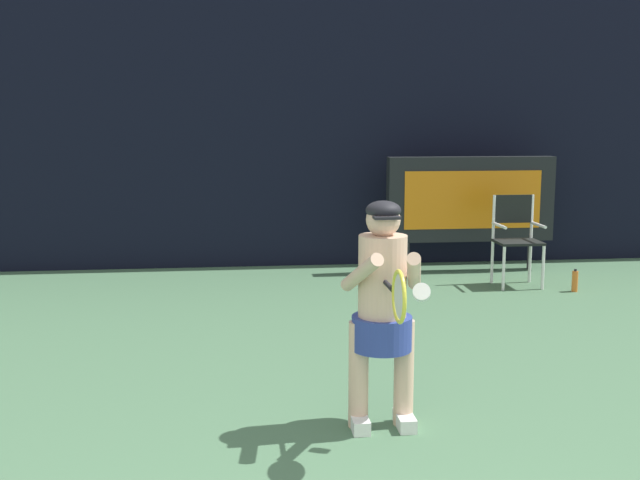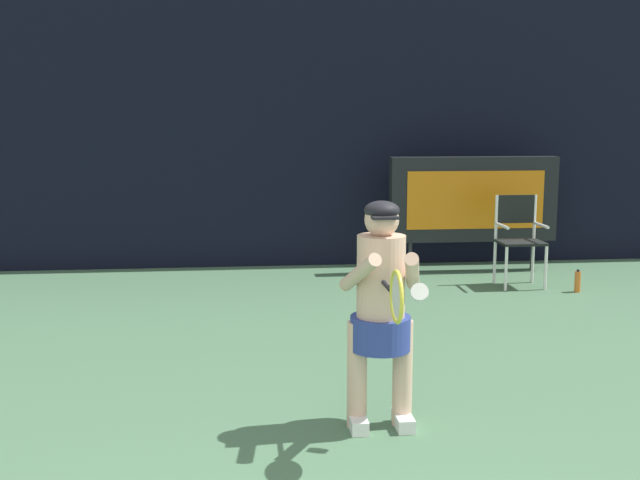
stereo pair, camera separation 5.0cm
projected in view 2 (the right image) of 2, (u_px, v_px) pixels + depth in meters
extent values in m
cube|color=black|center=(256.00, 133.00, 10.25)|extent=(18.00, 0.12, 3.60)
cube|color=black|center=(473.00, 199.00, 10.02)|extent=(2.20, 0.20, 1.10)
cube|color=orange|center=(476.00, 200.00, 9.91)|extent=(1.80, 0.01, 0.75)
cylinder|color=#2D2D33|center=(410.00, 257.00, 10.05)|extent=(0.05, 0.05, 0.40)
cylinder|color=#2D2D33|center=(532.00, 255.00, 10.22)|extent=(0.05, 0.05, 0.40)
cylinder|color=white|center=(506.00, 269.00, 8.96)|extent=(0.04, 0.04, 0.52)
cylinder|color=white|center=(546.00, 268.00, 9.01)|extent=(0.04, 0.04, 0.52)
cylinder|color=white|center=(495.00, 262.00, 9.36)|extent=(0.04, 0.04, 0.52)
cylinder|color=white|center=(533.00, 262.00, 9.41)|extent=(0.04, 0.04, 0.52)
cube|color=black|center=(521.00, 242.00, 9.14)|extent=(0.52, 0.44, 0.03)
cylinder|color=white|center=(496.00, 218.00, 9.27)|extent=(0.04, 0.04, 0.56)
cylinder|color=white|center=(535.00, 218.00, 9.32)|extent=(0.04, 0.04, 0.56)
cube|color=black|center=(516.00, 209.00, 9.28)|extent=(0.48, 0.02, 0.34)
cylinder|color=white|center=(502.00, 226.00, 9.09)|extent=(0.04, 0.44, 0.04)
cylinder|color=white|center=(541.00, 225.00, 9.14)|extent=(0.04, 0.44, 0.04)
cylinder|color=orange|center=(578.00, 282.00, 8.91)|extent=(0.07, 0.07, 0.24)
cylinder|color=black|center=(578.00, 271.00, 8.89)|extent=(0.03, 0.03, 0.03)
cube|color=white|center=(358.00, 423.00, 4.99)|extent=(0.11, 0.26, 0.09)
cube|color=white|center=(403.00, 421.00, 5.03)|extent=(0.11, 0.26, 0.09)
cylinder|color=#DBB293|center=(357.00, 375.00, 4.99)|extent=(0.13, 0.13, 0.71)
cylinder|color=#DBB293|center=(402.00, 373.00, 5.03)|extent=(0.13, 0.13, 0.71)
cylinder|color=navy|center=(380.00, 333.00, 4.97)|extent=(0.39, 0.39, 0.22)
cylinder|color=#DBB293|center=(381.00, 279.00, 4.91)|extent=(0.31, 0.31, 0.56)
sphere|color=#DBB293|center=(382.00, 220.00, 4.85)|extent=(0.22, 0.22, 0.22)
ellipsoid|color=black|center=(382.00, 210.00, 4.84)|extent=(0.22, 0.22, 0.12)
cube|color=black|center=(385.00, 217.00, 4.75)|extent=(0.17, 0.12, 0.02)
cylinder|color=#DBB293|center=(360.00, 273.00, 4.72)|extent=(0.20, 0.50, 0.32)
cylinder|color=#DBB293|center=(412.00, 272.00, 4.75)|extent=(0.20, 0.50, 0.32)
cylinder|color=white|center=(420.00, 293.00, 4.65)|extent=(0.13, 0.12, 0.12)
cylinder|color=black|center=(386.00, 285.00, 4.67)|extent=(0.03, 0.28, 0.03)
torus|color=yellow|center=(397.00, 297.00, 4.37)|extent=(0.02, 0.31, 0.31)
ellipsoid|color=silver|center=(397.00, 297.00, 4.37)|extent=(0.01, 0.26, 0.26)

